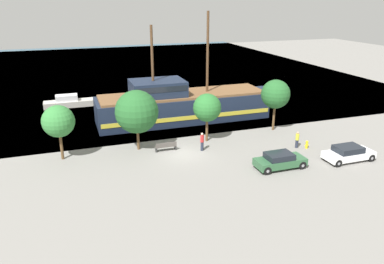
{
  "coord_description": "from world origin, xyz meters",
  "views": [
    {
      "loc": [
        -9.2,
        -29.4,
        13.07
      ],
      "look_at": [
        1.49,
        2.0,
        1.2
      ],
      "focal_mm": 35.0,
      "sensor_mm": 36.0,
      "label": 1
    }
  ],
  "objects_px": {
    "parked_car_curb_front": "(280,160)",
    "parked_car_curb_mid": "(348,153)",
    "moored_boat_dockside": "(70,102)",
    "pedestrian_walking_far": "(202,142)",
    "fire_hydrant": "(307,144)",
    "pirate_ship": "(182,104)",
    "pedestrian_walking_near": "(297,140)",
    "bench_promenade_east": "(166,146)"
  },
  "relations": [
    {
      "from": "parked_car_curb_front",
      "to": "pirate_ship",
      "type": "bearing_deg",
      "value": 103.97
    },
    {
      "from": "parked_car_curb_mid",
      "to": "bench_promenade_east",
      "type": "relative_size",
      "value": 2.23
    },
    {
      "from": "moored_boat_dockside",
      "to": "bench_promenade_east",
      "type": "distance_m",
      "value": 19.98
    },
    {
      "from": "fire_hydrant",
      "to": "parked_car_curb_mid",
      "type": "bearing_deg",
      "value": -63.8
    },
    {
      "from": "fire_hydrant",
      "to": "pedestrian_walking_far",
      "type": "height_order",
      "value": "pedestrian_walking_far"
    },
    {
      "from": "bench_promenade_east",
      "to": "parked_car_curb_front",
      "type": "bearing_deg",
      "value": -39.62
    },
    {
      "from": "pedestrian_walking_near",
      "to": "pedestrian_walking_far",
      "type": "relative_size",
      "value": 0.91
    },
    {
      "from": "pedestrian_walking_near",
      "to": "moored_boat_dockside",
      "type": "bearing_deg",
      "value": 132.04
    },
    {
      "from": "parked_car_curb_front",
      "to": "pedestrian_walking_near",
      "type": "distance_m",
      "value": 5.13
    },
    {
      "from": "parked_car_curb_front",
      "to": "fire_hydrant",
      "type": "bearing_deg",
      "value": 32.07
    },
    {
      "from": "moored_boat_dockside",
      "to": "bench_promenade_east",
      "type": "height_order",
      "value": "moored_boat_dockside"
    },
    {
      "from": "parked_car_curb_front",
      "to": "bench_promenade_east",
      "type": "distance_m",
      "value": 10.16
    },
    {
      "from": "bench_promenade_east",
      "to": "pedestrian_walking_near",
      "type": "height_order",
      "value": "pedestrian_walking_near"
    },
    {
      "from": "parked_car_curb_front",
      "to": "parked_car_curb_mid",
      "type": "xyz_separation_m",
      "value": [
        6.33,
        -0.56,
        -0.0
      ]
    },
    {
      "from": "moored_boat_dockside",
      "to": "fire_hydrant",
      "type": "height_order",
      "value": "moored_boat_dockside"
    },
    {
      "from": "moored_boat_dockside",
      "to": "pirate_ship",
      "type": "bearing_deg",
      "value": -40.19
    },
    {
      "from": "fire_hydrant",
      "to": "bench_promenade_east",
      "type": "bearing_deg",
      "value": 163.97
    },
    {
      "from": "moored_boat_dockside",
      "to": "pedestrian_walking_far",
      "type": "xyz_separation_m",
      "value": [
        10.86,
        -19.37,
        0.3
      ]
    },
    {
      "from": "pedestrian_walking_near",
      "to": "pirate_ship",
      "type": "bearing_deg",
      "value": 123.31
    },
    {
      "from": "parked_car_curb_mid",
      "to": "fire_hydrant",
      "type": "bearing_deg",
      "value": 116.2
    },
    {
      "from": "moored_boat_dockside",
      "to": "fire_hydrant",
      "type": "distance_m",
      "value": 29.86
    },
    {
      "from": "pirate_ship",
      "to": "parked_car_curb_mid",
      "type": "bearing_deg",
      "value": -57.01
    },
    {
      "from": "moored_boat_dockside",
      "to": "parked_car_curb_front",
      "type": "distance_m",
      "value": 29.36
    },
    {
      "from": "moored_boat_dockside",
      "to": "pedestrian_walking_near",
      "type": "bearing_deg",
      "value": -47.96
    },
    {
      "from": "pirate_ship",
      "to": "pedestrian_walking_far",
      "type": "relative_size",
      "value": 11.99
    },
    {
      "from": "pedestrian_walking_near",
      "to": "parked_car_curb_mid",
      "type": "bearing_deg",
      "value": -57.93
    },
    {
      "from": "pedestrian_walking_near",
      "to": "pedestrian_walking_far",
      "type": "height_order",
      "value": "pedestrian_walking_far"
    },
    {
      "from": "pedestrian_walking_near",
      "to": "parked_car_curb_front",
      "type": "bearing_deg",
      "value": -138.93
    },
    {
      "from": "fire_hydrant",
      "to": "pedestrian_walking_near",
      "type": "distance_m",
      "value": 0.97
    },
    {
      "from": "pirate_ship",
      "to": "moored_boat_dockside",
      "type": "relative_size",
      "value": 3.07
    },
    {
      "from": "pedestrian_walking_near",
      "to": "pedestrian_walking_far",
      "type": "xyz_separation_m",
      "value": [
        -8.56,
        2.16,
        0.09
      ]
    },
    {
      "from": "fire_hydrant",
      "to": "bench_promenade_east",
      "type": "relative_size",
      "value": 0.4
    },
    {
      "from": "parked_car_curb_mid",
      "to": "pedestrian_walking_far",
      "type": "xyz_separation_m",
      "value": [
        -11.02,
        6.09,
        0.21
      ]
    },
    {
      "from": "pirate_ship",
      "to": "pedestrian_walking_near",
      "type": "distance_m",
      "value": 13.84
    },
    {
      "from": "parked_car_curb_front",
      "to": "pedestrian_walking_near",
      "type": "height_order",
      "value": "pedestrian_walking_near"
    },
    {
      "from": "bench_promenade_east",
      "to": "fire_hydrant",
      "type": "bearing_deg",
      "value": -16.03
    },
    {
      "from": "fire_hydrant",
      "to": "parked_car_curb_front",
      "type": "bearing_deg",
      "value": -147.93
    },
    {
      "from": "pirate_ship",
      "to": "fire_hydrant",
      "type": "distance_m",
      "value": 14.68
    },
    {
      "from": "moored_boat_dockside",
      "to": "pedestrian_walking_far",
      "type": "bearing_deg",
      "value": -60.72
    },
    {
      "from": "pirate_ship",
      "to": "bench_promenade_east",
      "type": "height_order",
      "value": "pirate_ship"
    },
    {
      "from": "pirate_ship",
      "to": "moored_boat_dockside",
      "type": "bearing_deg",
      "value": 139.81
    },
    {
      "from": "parked_car_curb_mid",
      "to": "pedestrian_walking_far",
      "type": "relative_size",
      "value": 2.51
    }
  ]
}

